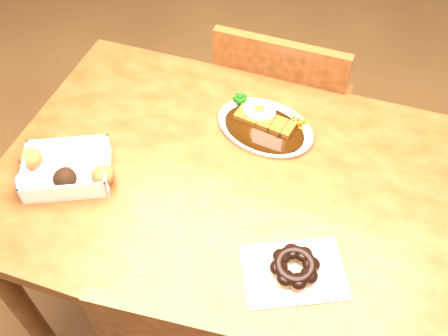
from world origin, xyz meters
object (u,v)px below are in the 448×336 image
(table, at_px, (240,204))
(donut_box, at_px, (64,169))
(chair_far, at_px, (282,114))
(pon_de_ring, at_px, (295,267))
(katsu_curry_plate, at_px, (264,124))

(table, xyz_separation_m, donut_box, (-0.41, -0.12, 0.13))
(chair_far, xyz_separation_m, donut_box, (-0.40, -0.66, 0.30))
(donut_box, height_order, pon_de_ring, donut_box)
(katsu_curry_plate, bearing_deg, donut_box, -142.55)
(donut_box, distance_m, pon_de_ring, 0.60)
(chair_far, distance_m, donut_box, 0.83)
(chair_far, relative_size, pon_de_ring, 3.35)
(donut_box, xyz_separation_m, pon_de_ring, (0.59, -0.08, -0.01))
(donut_box, bearing_deg, katsu_curry_plate, 37.45)
(katsu_curry_plate, height_order, donut_box, donut_box)
(donut_box, bearing_deg, chair_far, 58.73)
(table, bearing_deg, pon_de_ring, -48.00)
(chair_far, bearing_deg, pon_de_ring, 106.10)
(katsu_curry_plate, bearing_deg, table, -91.06)
(table, distance_m, donut_box, 0.45)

